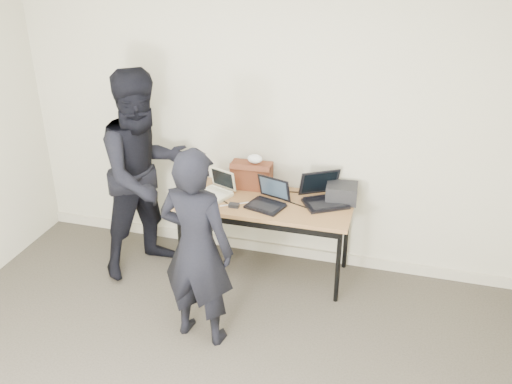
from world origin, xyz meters
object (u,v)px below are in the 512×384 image
at_px(equipment_box, 342,193).
at_px(laptop_right, 323,196).
at_px(laptop_beige, 216,191).
at_px(person_typist, 197,248).
at_px(desk, 264,208).
at_px(leather_satchel, 252,175).
at_px(laptop_center, 269,200).
at_px(person_observer, 145,174).

bearing_deg(equipment_box, laptop_right, -155.80).
height_order(laptop_beige, person_typist, person_typist).
height_order(desk, leather_satchel, leather_satchel).
height_order(laptop_center, leather_satchel, leather_satchel).
height_order(desk, laptop_beige, laptop_beige).
distance_m(laptop_beige, laptop_center, 0.49).
xyz_separation_m(laptop_beige, equipment_box, (1.07, 0.18, 0.03)).
height_order(leather_satchel, person_observer, person_observer).
xyz_separation_m(laptop_center, leather_satchel, (-0.23, 0.28, 0.08)).
bearing_deg(laptop_beige, equipment_box, 31.28).
bearing_deg(desk, person_typist, -105.04).
bearing_deg(laptop_beige, laptop_center, 14.29).
relative_size(laptop_beige, person_typist, 0.22).
bearing_deg(leather_satchel, laptop_right, -11.11).
height_order(leather_satchel, equipment_box, leather_satchel).
distance_m(laptop_right, equipment_box, 0.16).
bearing_deg(equipment_box, desk, -163.06).
bearing_deg(leather_satchel, person_typist, -95.81).
height_order(equipment_box, person_typist, person_typist).
distance_m(laptop_beige, equipment_box, 1.08).
bearing_deg(laptop_beige, laptop_right, 28.82).
bearing_deg(equipment_box, person_typist, -127.55).
bearing_deg(leather_satchel, laptop_center, -53.25).
height_order(desk, person_observer, person_observer).
distance_m(desk, laptop_beige, 0.45).
relative_size(desk, laptop_beige, 4.44).
distance_m(leather_satchel, person_typist, 1.18).
height_order(laptop_right, leather_satchel, laptop_right).
distance_m(laptop_center, person_typist, 0.95).
bearing_deg(desk, laptop_beige, 178.63).
distance_m(person_typist, person_observer, 1.12).
height_order(laptop_beige, person_observer, person_observer).
relative_size(laptop_beige, leather_satchel, 0.92).
height_order(laptop_center, laptop_right, laptop_right).
xyz_separation_m(laptop_right, person_observer, (-1.50, -0.28, 0.14)).
distance_m(laptop_beige, person_typist, 0.98).
height_order(leather_satchel, person_typist, person_typist).
bearing_deg(laptop_right, person_typist, -155.41).
height_order(desk, laptop_center, laptop_center).
bearing_deg(person_observer, desk, -47.35).
bearing_deg(desk, laptop_center, -47.62).
xyz_separation_m(desk, laptop_beige, (-0.44, 0.01, 0.10)).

